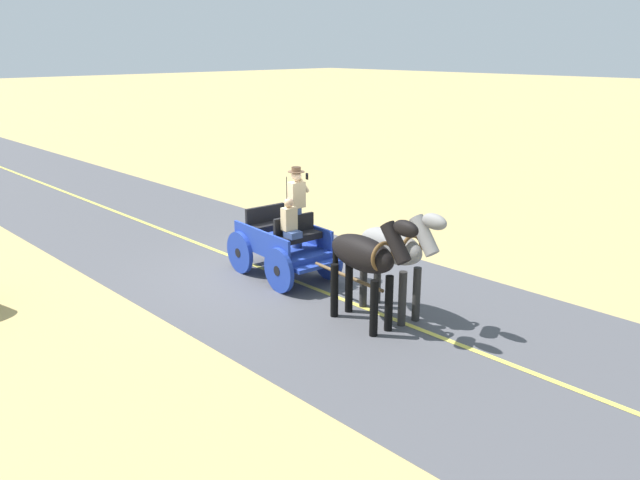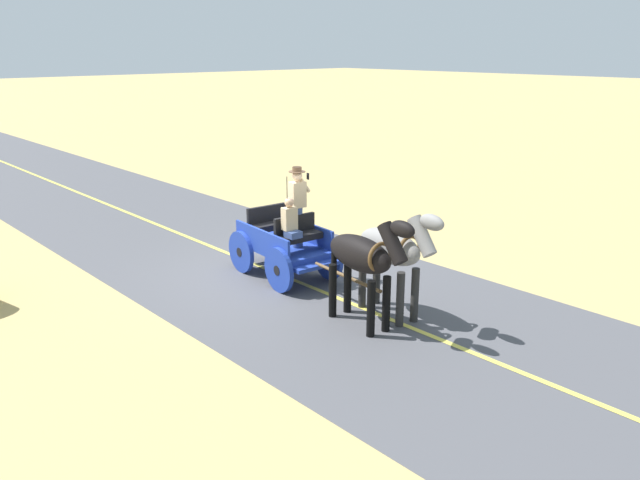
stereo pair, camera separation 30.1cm
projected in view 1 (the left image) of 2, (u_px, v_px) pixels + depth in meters
The scene contains 6 objects.
ground_plane at pixel (271, 272), 14.54m from camera, with size 200.00×200.00×0.00m, color tan.
road_surface at pixel (271, 272), 14.54m from camera, with size 6.34×160.00×0.01m, color #4C4C51.
road_centre_stripe at pixel (271, 272), 14.54m from camera, with size 0.12×160.00×0.00m, color #DBCC4C.
horse_drawn_carriage at pixel (285, 242), 14.04m from camera, with size 1.62×4.52×2.50m.
horse_near_side at pixel (395, 250), 11.84m from camera, with size 0.74×2.14×2.21m.
horse_off_side at pixel (366, 257), 11.40m from camera, with size 0.70×2.14×2.21m.
Camera 1 is at (8.63, 10.69, 4.95)m, focal length 35.76 mm.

